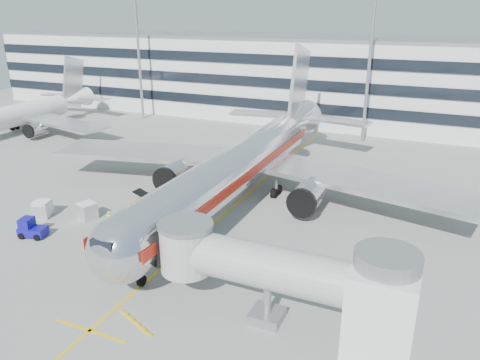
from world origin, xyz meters
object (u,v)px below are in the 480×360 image
at_px(belt_loader, 151,207).
at_px(baggage_tug, 31,229).
at_px(cargo_container_front, 43,210).
at_px(ramp_worker, 110,221).
at_px(cargo_container_left, 42,209).
at_px(cargo_container_right, 87,211).
at_px(main_jet, 243,163).

distance_m(belt_loader, baggage_tug, 11.68).
height_order(cargo_container_front, ramp_worker, ramp_worker).
height_order(baggage_tug, cargo_container_left, baggage_tug).
xyz_separation_m(cargo_container_front, ramp_worker, (8.26, 0.52, 0.19)).
distance_m(cargo_container_right, ramp_worker, 3.93).
height_order(belt_loader, ramp_worker, belt_loader).
xyz_separation_m(cargo_container_right, ramp_worker, (3.77, -1.09, 0.10)).
bearing_deg(cargo_container_left, ramp_worker, 2.65).
xyz_separation_m(cargo_container_right, cargo_container_front, (-4.49, -1.61, -0.09)).
distance_m(main_jet, baggage_tug, 22.60).
relative_size(belt_loader, cargo_container_right, 2.50).
bearing_deg(main_jet, ramp_worker, -124.27).
bearing_deg(baggage_tug, belt_loader, 51.57).
relative_size(baggage_tug, ramp_worker, 1.43).
relative_size(belt_loader, baggage_tug, 1.82).
bearing_deg(cargo_container_left, baggage_tug, -56.55).
height_order(main_jet, cargo_container_front, main_jet).
bearing_deg(cargo_container_front, cargo_container_right, 19.75).
distance_m(cargo_container_left, cargo_container_front, 0.22).
distance_m(main_jet, cargo_container_front, 21.75).
xyz_separation_m(cargo_container_left, cargo_container_right, (4.65, 1.48, -0.01)).
relative_size(belt_loader, ramp_worker, 2.60).
bearing_deg(cargo_container_right, cargo_container_front, -160.25).
distance_m(main_jet, cargo_container_left, 21.78).
relative_size(main_jet, belt_loader, 10.11).
xyz_separation_m(belt_loader, baggage_tug, (-7.26, -9.15, 0.14)).
bearing_deg(belt_loader, main_jet, 47.20).
bearing_deg(cargo_container_left, belt_loader, 28.20).
relative_size(baggage_tug, cargo_container_right, 1.37).
height_order(cargo_container_right, ramp_worker, ramp_worker).
xyz_separation_m(baggage_tug, cargo_container_front, (-2.41, 3.75, -0.04)).
xyz_separation_m(belt_loader, cargo_container_left, (-9.82, -5.27, 0.20)).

